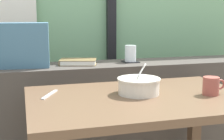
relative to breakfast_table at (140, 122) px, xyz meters
name	(u,v)px	position (x,y,z in m)	size (l,w,h in m)	color
dark_console_ledge	(122,122)	(0.10, 0.59, -0.21)	(2.80, 0.32, 0.80)	#423D38
breakfast_table	(140,122)	(0.00, 0.00, 0.00)	(1.03, 0.69, 0.74)	brown
coaster_square	(130,62)	(0.16, 0.61, 0.19)	(0.10, 0.10, 0.01)	black
juice_glass	(130,54)	(0.16, 0.61, 0.24)	(0.07, 0.07, 0.10)	white
closed_book	(78,62)	(-0.18, 0.61, 0.20)	(0.25, 0.19, 0.03)	brown
throw_pillow	(21,45)	(-0.52, 0.59, 0.32)	(0.32, 0.14, 0.26)	#426B84
soup_bowl	(138,86)	(0.01, 0.05, 0.16)	(0.20, 0.20, 0.15)	silver
fork_utensil	(50,94)	(-0.40, 0.14, 0.13)	(0.02, 0.17, 0.01)	silver
ceramic_mug	(211,86)	(0.33, -0.06, 0.17)	(0.11, 0.08, 0.08)	#9E4C42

